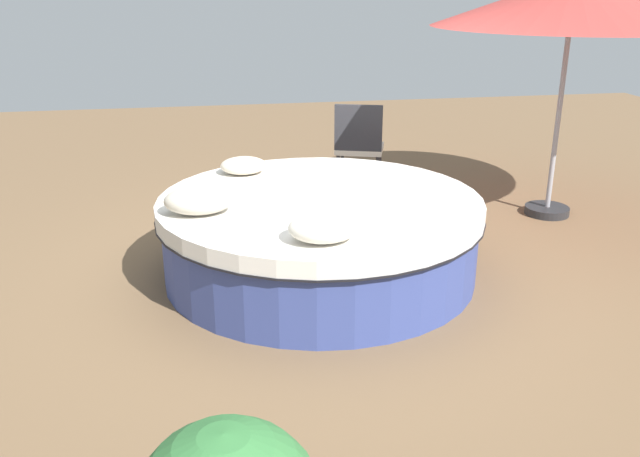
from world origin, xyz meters
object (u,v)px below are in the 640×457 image
(throw_pillow_1, at_px, (199,200))
(throw_pillow_2, at_px, (323,227))
(round_bed, at_px, (320,235))
(patio_chair, at_px, (359,141))
(throw_pillow_0, at_px, (243,165))
(patio_umbrella, at_px, (573,2))

(throw_pillow_1, distance_m, throw_pillow_2, 1.06)
(round_bed, relative_size, throw_pillow_2, 5.52)
(round_bed, relative_size, patio_chair, 2.61)
(throw_pillow_2, bearing_deg, patio_chair, 72.47)
(throw_pillow_0, bearing_deg, patio_chair, 45.59)
(throw_pillow_2, xyz_separation_m, patio_umbrella, (2.68, 1.94, 1.32))
(round_bed, height_order, throw_pillow_0, throw_pillow_0)
(round_bed, distance_m, throw_pillow_0, 1.05)
(round_bed, height_order, patio_umbrella, patio_umbrella)
(throw_pillow_0, distance_m, patio_chair, 1.98)
(patio_chair, bearing_deg, throw_pillow_0, -115.87)
(throw_pillow_0, relative_size, patio_umbrella, 0.16)
(patio_chair, xyz_separation_m, patio_umbrella, (1.69, -1.19, 1.49))
(round_bed, bearing_deg, throw_pillow_0, 123.49)
(throw_pillow_0, relative_size, patio_chair, 0.41)
(throw_pillow_1, relative_size, throw_pillow_2, 1.10)
(round_bed, height_order, throw_pillow_1, throw_pillow_1)
(patio_chair, bearing_deg, throw_pillow_2, -88.99)
(throw_pillow_0, bearing_deg, throw_pillow_2, -77.09)
(patio_chair, bearing_deg, round_bed, -92.31)
(throw_pillow_0, xyz_separation_m, throw_pillow_1, (-0.39, -1.01, 0.03))
(round_bed, xyz_separation_m, throw_pillow_2, (-0.14, -0.91, 0.41))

